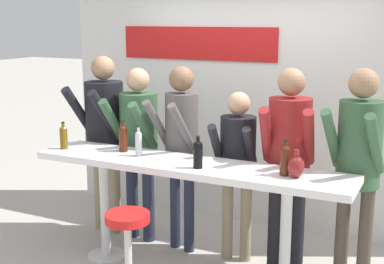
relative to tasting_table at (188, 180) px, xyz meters
name	(u,v)px	position (x,y,z in m)	size (l,w,h in m)	color
back_wall	(250,92)	(-0.01, 1.53, 0.56)	(4.40, 0.12, 2.87)	silver
tasting_table	(188,180)	(0.00, 0.00, 0.00)	(2.80, 0.55, 1.03)	white
bar_stool	(128,243)	(-0.25, -0.57, -0.40)	(0.37, 0.37, 0.73)	silver
person_far_left	(104,125)	(-1.23, 0.54, 0.27)	(0.53, 0.64, 1.86)	gray
person_left	(138,135)	(-0.80, 0.51, 0.21)	(0.49, 0.59, 1.76)	#23283D
person_center_left	(181,136)	(-0.30, 0.47, 0.26)	(0.44, 0.58, 1.80)	#23283D
person_center	(237,158)	(0.26, 0.50, 0.11)	(0.42, 0.52, 1.59)	gray
person_center_right	(289,148)	(0.73, 0.48, 0.25)	(0.50, 0.62, 1.82)	black
person_right	(359,154)	(1.32, 0.45, 0.28)	(0.48, 0.61, 1.85)	#473D33
wine_bottle_0	(123,137)	(-0.70, 0.09, 0.29)	(0.08, 0.08, 0.29)	#4C1E0F
wine_bottle_1	(198,153)	(0.15, -0.11, 0.28)	(0.08, 0.08, 0.27)	black
wine_bottle_2	(64,136)	(-1.26, -0.06, 0.27)	(0.07, 0.07, 0.26)	brown
wine_bottle_3	(139,142)	(-0.50, 0.02, 0.28)	(0.06, 0.06, 0.27)	#B7BCC1
wine_bottle_4	(285,159)	(0.84, 0.00, 0.28)	(0.07, 0.07, 0.28)	#4C1E0F
decorative_vase	(296,166)	(0.93, -0.02, 0.24)	(0.13, 0.13, 0.22)	maroon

